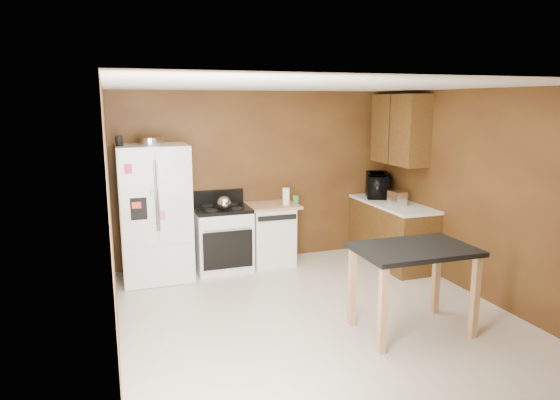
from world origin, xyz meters
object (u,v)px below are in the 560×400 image
green_canister (296,199)px  island (414,261)px  roasting_pan (151,141)px  dishwasher (271,234)px  gas_range (222,238)px  paper_towel (286,196)px  refrigerator (155,213)px  toaster (397,198)px  pen_cup (119,141)px  kettle (224,203)px  microwave (377,186)px

green_canister → island: (0.30, -2.59, -0.18)m
roasting_pan → dishwasher: 2.15m
roasting_pan → gas_range: size_ratio=0.33×
paper_towel → refrigerator: 1.84m
island → green_canister: bearing=96.5°
toaster → dishwasher: (-1.68, 0.67, -0.55)m
pen_cup → gas_range: (1.31, 0.14, -1.40)m
pen_cup → gas_range: pen_cup is taller
pen_cup → green_canister: bearing=4.2°
kettle → toaster: (2.40, -0.49, 0.00)m
refrigerator → paper_towel: bearing=0.1°
microwave → gas_range: bearing=115.0°
toaster → refrigerator: size_ratio=0.15×
pen_cup → dishwasher: pen_cup is taller
microwave → dishwasher: microwave is taller
refrigerator → dishwasher: bearing=3.0°
pen_cup → paper_towel: 2.40m
roasting_pan → toaster: (3.31, -0.64, -0.85)m
roasting_pan → toaster: 3.48m
kettle → refrigerator: 0.92m
green_canister → gas_range: (-1.12, -0.04, -0.48)m
green_canister → refrigerator: bearing=-177.1°
pen_cup → refrigerator: pen_cup is taller
roasting_pan → microwave: size_ratio=0.61×
refrigerator → roasting_pan: bearing=99.3°
island → paper_towel: bearing=101.0°
gas_range → dishwasher: gas_range is taller
kettle → toaster: size_ratio=0.70×
paper_towel → microwave: size_ratio=0.40×
paper_towel → microwave: microwave is taller
refrigerator → gas_range: bearing=3.8°
kettle → paper_towel: (0.93, 0.10, 0.02)m
roasting_pan → refrigerator: roasting_pan is taller
roasting_pan → island: (2.33, -2.54, -1.08)m
pen_cup → roasting_pan: bearing=17.9°
roasting_pan → green_canister: roasting_pan is taller
paper_towel → refrigerator: bearing=-179.9°
roasting_pan → toaster: size_ratio=1.34×
roasting_pan → pen_cup: pen_cup is taller
pen_cup → refrigerator: size_ratio=0.07×
roasting_pan → kettle: (0.92, -0.15, -0.85)m
paper_towel → island: bearing=-79.0°
toaster → refrigerator: refrigerator is taller
toaster → dishwasher: 1.89m
toaster → dishwasher: bearing=158.0°
roasting_pan → microwave: bearing=0.4°
kettle → dishwasher: size_ratio=0.21×
roasting_pan → gas_range: roasting_pan is taller
green_canister → dishwasher: size_ratio=0.11×
kettle → dishwasher: kettle is taller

